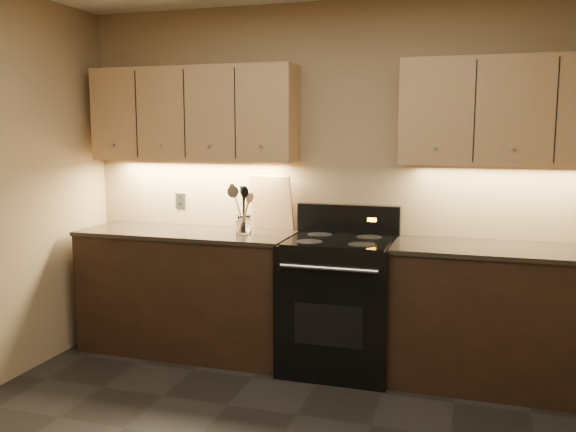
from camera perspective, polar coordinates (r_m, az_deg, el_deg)
The scene contains 14 objects.
wall_back at distance 4.52m, azimuth 4.81°, elevation 3.17°, with size 4.00×0.04×2.60m, color tan.
counter_left at distance 4.75m, azimuth -9.30°, elevation -6.91°, with size 1.62×0.62×0.93m.
counter_right at distance 4.28m, azimuth 19.59°, elevation -8.94°, with size 1.46×0.62×0.93m.
stove at distance 4.34m, azimuth 4.82°, elevation -8.06°, with size 0.76×0.68×1.14m.
upper_cab_left at distance 4.72m, azimuth -8.85°, elevation 9.38°, with size 1.60×0.30×0.70m, color tan.
upper_cab_right at distance 4.26m, azimuth 20.36°, elevation 9.15°, with size 1.44×0.30×0.70m, color tan.
outlet_plate at distance 4.97m, azimuth -10.03°, elevation 1.43°, with size 0.09×0.01×0.12m, color #B2B5BA.
utensil_crock at distance 4.45m, azimuth -4.18°, elevation -0.89°, with size 0.11×0.11×0.14m.
cutting_board at distance 4.62m, azimuth -1.54°, elevation 1.26°, with size 0.33×0.02×0.42m, color tan.
wooden_spoon at distance 4.43m, azimuth -4.56°, elevation 0.39°, with size 0.06×0.06×0.29m, color tan, non-canonical shape.
black_spoon at distance 4.46m, azimuth -4.26°, elevation 0.67°, with size 0.06×0.06×0.33m, color black, non-canonical shape.
black_turner at distance 4.40m, azimuth -4.13°, elevation 0.73°, with size 0.08×0.08×0.35m, color black, non-canonical shape.
steel_spatula at distance 4.43m, azimuth -4.00°, elevation 0.94°, with size 0.08×0.08×0.38m, color silver, non-canonical shape.
steel_skimmer at distance 4.42m, azimuth -3.95°, elevation 0.63°, with size 0.09×0.09×0.33m, color silver, non-canonical shape.
Camera 1 is at (0.96, -2.40, 1.68)m, focal length 38.00 mm.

